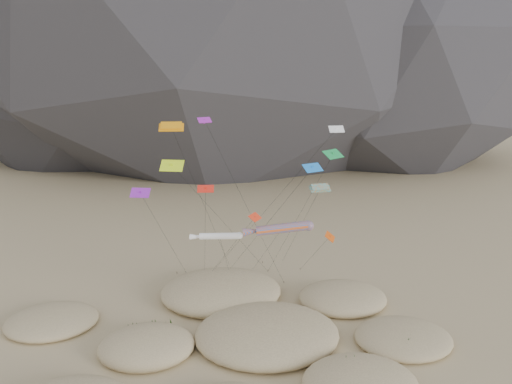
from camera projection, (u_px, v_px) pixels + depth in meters
ground at (249, 369)px, 52.07m from camera, size 500.00×500.00×0.00m
dunes at (233, 338)px, 56.36m from camera, size 52.03×36.55×3.63m
dune_grass at (229, 346)px, 54.68m from camera, size 42.77×27.30×1.43m
kite_stakes at (239, 273)px, 74.48m from camera, size 18.75×7.57×0.30m
rainbow_tube_kite at (280, 229)px, 57.93m from camera, size 8.34×16.36×13.10m
white_tube_kite at (217, 236)px, 60.22m from camera, size 6.43×11.81×11.17m
orange_parafoil at (172, 129)px, 56.65m from camera, size 8.57×15.85×24.35m
multi_parafoil at (320, 189)px, 57.29m from camera, size 2.48×19.50×17.42m
delta_kites at (253, 179)px, 58.57m from camera, size 25.46×17.69×24.63m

